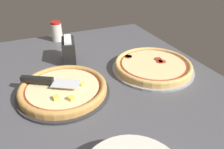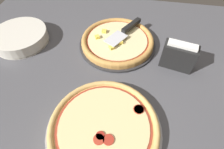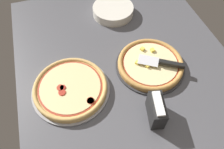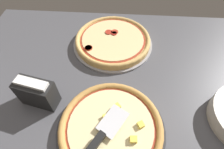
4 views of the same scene
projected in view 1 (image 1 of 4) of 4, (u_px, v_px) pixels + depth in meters
The scene contains 8 objects.
ground_plane at pixel (95, 96), 88.40cm from camera, with size 146.12×114.81×3.60cm, color #4C4C51.
pizza_pan_front at pixel (64, 92), 86.92cm from camera, with size 36.65×36.65×1.00cm, color #2D2D30.
pizza_front at pixel (63, 88), 85.89cm from camera, with size 34.45×34.45×3.57cm.
pizza_pan_back at pixel (153, 69), 103.52cm from camera, with size 38.22×38.22×1.00cm, color #939399.
pizza_back at pixel (153, 65), 102.45cm from camera, with size 35.93×35.93×3.11cm.
serving_spatula at pixel (43, 80), 85.43cm from camera, with size 15.87×22.32×2.00cm.
parmesan_shaker at pixel (57, 31), 132.90cm from camera, with size 6.53×6.53×11.90cm.
napkin_holder at pixel (69, 50), 108.61cm from camera, with size 14.34×8.73×12.36cm.
Camera 1 is at (68.38, -22.37, 50.77)cm, focal length 35.00 mm.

